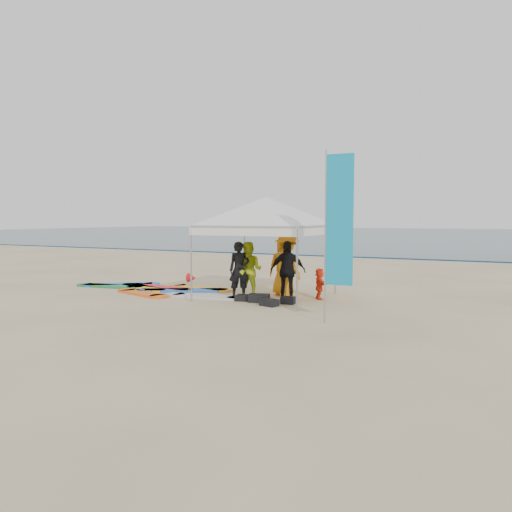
{
  "coord_description": "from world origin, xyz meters",
  "views": [
    {
      "loc": [
        7.42,
        -10.33,
        2.3
      ],
      "look_at": [
        0.96,
        2.6,
        1.2
      ],
      "focal_mm": 35.0,
      "sensor_mm": 36.0,
      "label": 1
    }
  ],
  "objects_px": {
    "person_yellow": "(249,270)",
    "surfboard_spread": "(158,289)",
    "person_black_b": "(288,271)",
    "marker_pennant": "(192,278)",
    "feather_flag": "(338,222)",
    "person_black_a": "(239,270)",
    "person_seated": "(320,284)",
    "person_orange_b": "(283,266)",
    "canopy_tent": "(267,197)",
    "person_orange_a": "(287,265)"
  },
  "relations": [
    {
      "from": "person_yellow",
      "to": "surfboard_spread",
      "type": "relative_size",
      "value": 0.27
    },
    {
      "from": "person_black_b",
      "to": "marker_pennant",
      "type": "relative_size",
      "value": 2.62
    },
    {
      "from": "feather_flag",
      "to": "person_black_a",
      "type": "bearing_deg",
      "value": 148.67
    },
    {
      "from": "person_yellow",
      "to": "marker_pennant",
      "type": "relative_size",
      "value": 2.54
    },
    {
      "from": "person_yellow",
      "to": "person_seated",
      "type": "xyz_separation_m",
      "value": [
        1.9,
        0.66,
        -0.37
      ]
    },
    {
      "from": "feather_flag",
      "to": "person_yellow",
      "type": "bearing_deg",
      "value": 144.84
    },
    {
      "from": "person_seated",
      "to": "surfboard_spread",
      "type": "distance_m",
      "value": 5.29
    },
    {
      "from": "feather_flag",
      "to": "surfboard_spread",
      "type": "bearing_deg",
      "value": 160.07
    },
    {
      "from": "person_black_b",
      "to": "person_orange_b",
      "type": "bearing_deg",
      "value": -77.65
    },
    {
      "from": "surfboard_spread",
      "to": "person_yellow",
      "type": "bearing_deg",
      "value": -0.99
    },
    {
      "from": "person_black_b",
      "to": "person_black_a",
      "type": "bearing_deg",
      "value": -11.37
    },
    {
      "from": "person_seated",
      "to": "marker_pennant",
      "type": "xyz_separation_m",
      "value": [
        -3.75,
        -0.84,
        0.05
      ]
    },
    {
      "from": "person_black_a",
      "to": "person_orange_b",
      "type": "relative_size",
      "value": 0.94
    },
    {
      "from": "person_black_b",
      "to": "surfboard_spread",
      "type": "relative_size",
      "value": 0.28
    },
    {
      "from": "canopy_tent",
      "to": "surfboard_spread",
      "type": "height_order",
      "value": "canopy_tent"
    },
    {
      "from": "person_yellow",
      "to": "person_orange_a",
      "type": "relative_size",
      "value": 0.86
    },
    {
      "from": "surfboard_spread",
      "to": "person_black_b",
      "type": "bearing_deg",
      "value": -1.16
    },
    {
      "from": "surfboard_spread",
      "to": "person_orange_a",
      "type": "bearing_deg",
      "value": 5.21
    },
    {
      "from": "canopy_tent",
      "to": "marker_pennant",
      "type": "xyz_separation_m",
      "value": [
        -2.3,
        -0.42,
        -2.4
      ]
    },
    {
      "from": "person_seated",
      "to": "marker_pennant",
      "type": "relative_size",
      "value": 1.39
    },
    {
      "from": "person_yellow",
      "to": "person_seated",
      "type": "distance_m",
      "value": 2.05
    },
    {
      "from": "canopy_tent",
      "to": "marker_pennant",
      "type": "bearing_deg",
      "value": -169.63
    },
    {
      "from": "person_orange_b",
      "to": "surfboard_spread",
      "type": "bearing_deg",
      "value": -7.0
    },
    {
      "from": "person_black_a",
      "to": "marker_pennant",
      "type": "height_order",
      "value": "person_black_a"
    },
    {
      "from": "person_black_a",
      "to": "feather_flag",
      "type": "height_order",
      "value": "feather_flag"
    },
    {
      "from": "person_orange_b",
      "to": "feather_flag",
      "type": "bearing_deg",
      "value": 110.52
    },
    {
      "from": "person_black_b",
      "to": "surfboard_spread",
      "type": "distance_m",
      "value": 4.62
    },
    {
      "from": "person_black_b",
      "to": "surfboard_spread",
      "type": "bearing_deg",
      "value": -18.63
    },
    {
      "from": "person_black_a",
      "to": "person_yellow",
      "type": "height_order",
      "value": "person_black_a"
    },
    {
      "from": "person_orange_a",
      "to": "person_seated",
      "type": "relative_size",
      "value": 2.13
    },
    {
      "from": "person_orange_b",
      "to": "person_orange_a",
      "type": "bearing_deg",
      "value": 106.05
    },
    {
      "from": "person_yellow",
      "to": "marker_pennant",
      "type": "xyz_separation_m",
      "value": [
        -1.85,
        -0.17,
        -0.32
      ]
    },
    {
      "from": "person_seated",
      "to": "surfboard_spread",
      "type": "relative_size",
      "value": 0.15
    },
    {
      "from": "person_orange_b",
      "to": "canopy_tent",
      "type": "bearing_deg",
      "value": 51.07
    },
    {
      "from": "canopy_tent",
      "to": "person_black_b",
      "type": "bearing_deg",
      "value": -19.84
    },
    {
      "from": "person_yellow",
      "to": "person_seated",
      "type": "bearing_deg",
      "value": 15.98
    },
    {
      "from": "person_black_a",
      "to": "feather_flag",
      "type": "distance_m",
      "value": 4.42
    },
    {
      "from": "canopy_tent",
      "to": "person_yellow",
      "type": "bearing_deg",
      "value": -151.13
    },
    {
      "from": "person_seated",
      "to": "marker_pennant",
      "type": "height_order",
      "value": "person_seated"
    },
    {
      "from": "canopy_tent",
      "to": "person_orange_a",
      "type": "bearing_deg",
      "value": 20.62
    },
    {
      "from": "person_orange_b",
      "to": "person_seated",
      "type": "xyz_separation_m",
      "value": [
        1.22,
        -0.24,
        -0.42
      ]
    },
    {
      "from": "person_orange_b",
      "to": "person_black_a",
      "type": "bearing_deg",
      "value": 31.41
    },
    {
      "from": "person_black_b",
      "to": "person_seated",
      "type": "xyz_separation_m",
      "value": [
        0.68,
        0.7,
        -0.39
      ]
    },
    {
      "from": "person_yellow",
      "to": "surfboard_spread",
      "type": "distance_m",
      "value": 3.42
    },
    {
      "from": "marker_pennant",
      "to": "person_yellow",
      "type": "bearing_deg",
      "value": 5.4
    },
    {
      "from": "person_yellow",
      "to": "person_black_b",
      "type": "xyz_separation_m",
      "value": [
        1.22,
        -0.03,
        0.03
      ]
    },
    {
      "from": "person_orange_a",
      "to": "person_orange_b",
      "type": "height_order",
      "value": "person_orange_a"
    },
    {
      "from": "marker_pennant",
      "to": "canopy_tent",
      "type": "bearing_deg",
      "value": 10.37
    },
    {
      "from": "person_orange_b",
      "to": "marker_pennant",
      "type": "relative_size",
      "value": 2.72
    },
    {
      "from": "person_seated",
      "to": "feather_flag",
      "type": "bearing_deg",
      "value": 172.48
    }
  ]
}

